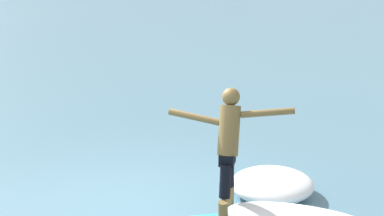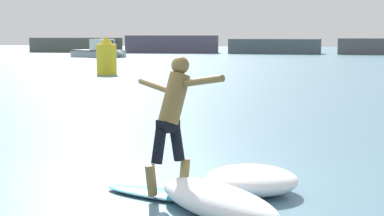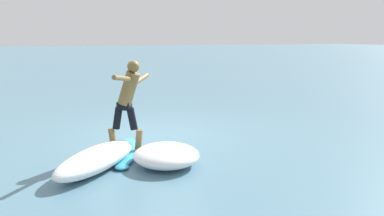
# 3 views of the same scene
# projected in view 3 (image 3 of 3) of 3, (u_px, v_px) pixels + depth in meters

# --- Properties ---
(ground_plane) EXTENTS (200.00, 200.00, 0.00)m
(ground_plane) POSITION_uv_depth(u_px,v_px,m) (154.00, 135.00, 9.18)
(ground_plane) COLOR slate
(surfboard) EXTENTS (2.15, 1.05, 0.22)m
(surfboard) POSITION_uv_depth(u_px,v_px,m) (126.00, 151.00, 7.71)
(surfboard) COLOR #34A0C8
(surfboard) RESTS_ON ground
(surfer) EXTENTS (1.44, 1.07, 1.82)m
(surfer) POSITION_uv_depth(u_px,v_px,m) (128.00, 97.00, 7.52)
(surfer) COLOR brown
(surfer) RESTS_ON surfboard
(wave_foam_at_tail) EXTENTS (2.08, 2.02, 0.40)m
(wave_foam_at_tail) POSITION_uv_depth(u_px,v_px,m) (97.00, 159.00, 6.72)
(wave_foam_at_tail) COLOR white
(wave_foam_at_tail) RESTS_ON ground
(wave_foam_at_nose) EXTENTS (1.39, 1.32, 0.38)m
(wave_foam_at_nose) POSITION_uv_depth(u_px,v_px,m) (166.00, 155.00, 6.97)
(wave_foam_at_nose) COLOR white
(wave_foam_at_nose) RESTS_ON ground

